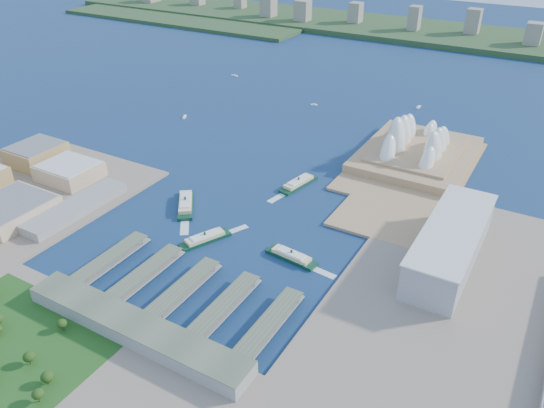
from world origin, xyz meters
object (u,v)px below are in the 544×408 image
Objects in this scene: opera_house at (419,136)px; ferry_c at (205,237)px; toaster_building at (451,244)px; ferry_b at (299,182)px; ferry_d at (291,255)px; ferry_a at (185,202)px.

opera_house reaches higher than ferry_c.
toaster_building is 2.78× the size of ferry_b.
ferry_c reaches higher than ferry_d.
toaster_building is 2.98× the size of ferry_c.
ferry_a is 1.19× the size of ferry_d.
ferry_d is (-36.08, -266.74, -27.18)m from opera_house.
ferry_c is (-212.53, -83.11, -15.58)m from toaster_building.
ferry_a reaches higher than ferry_c.
ferry_a is 146.74m from ferry_d.
toaster_building reaches higher than ferry_b.
ferry_b is 1.09× the size of ferry_d.
ferry_b is (-96.96, -136.47, -26.73)m from opera_house.
ferry_a reaches higher than ferry_b.
ferry_d is at bearing -152.10° from toaster_building.
ferry_c is (-25.57, -146.64, -0.35)m from ferry_b.
opera_house is at bearing 114.23° from toaster_building.
ferry_c is at bearing 106.96° from ferry_d.
ferry_b reaches higher than ferry_d.
ferry_a is at bearing -126.92° from opera_house.
ferry_d is (86.46, 16.37, -0.10)m from ferry_c.
ferry_a is (-270.37, -40.06, -14.74)m from toaster_building.
toaster_building reaches higher than ferry_a.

